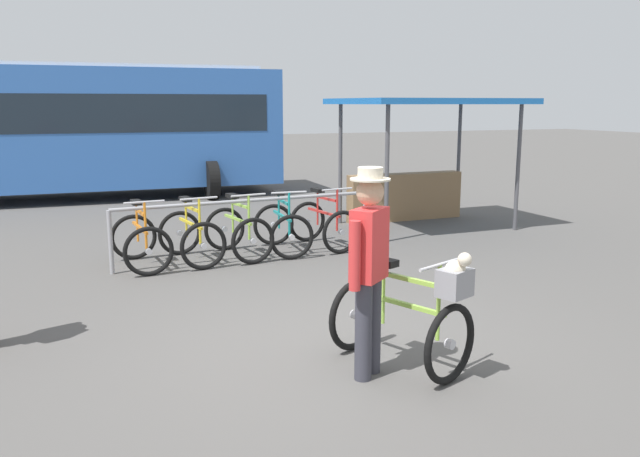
% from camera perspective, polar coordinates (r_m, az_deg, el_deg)
% --- Properties ---
extents(ground_plane, '(80.00, 80.00, 0.00)m').
position_cam_1_polar(ground_plane, '(6.04, 0.01, -10.50)').
color(ground_plane, '#514F4C').
extents(bike_rack_rail, '(3.90, 0.34, 0.88)m').
position_cam_1_polar(bike_rack_rail, '(9.29, -6.31, 1.45)').
color(bike_rack_rail, '#99999E').
rests_on(bike_rack_rail, ground).
extents(racked_bike_orange, '(0.74, 1.14, 0.97)m').
position_cam_1_polar(racked_bike_orange, '(9.12, -15.56, -1.09)').
color(racked_bike_orange, black).
rests_on(racked_bike_orange, ground).
extents(racked_bike_yellow, '(0.80, 1.16, 0.97)m').
position_cam_1_polar(racked_bike_yellow, '(9.28, -11.32, -0.70)').
color(racked_bike_yellow, black).
rests_on(racked_bike_yellow, ground).
extents(racked_bike_lime, '(0.82, 1.18, 0.97)m').
position_cam_1_polar(racked_bike_lime, '(9.48, -7.24, -0.33)').
color(racked_bike_lime, black).
rests_on(racked_bike_lime, ground).
extents(racked_bike_teal, '(0.73, 1.12, 0.97)m').
position_cam_1_polar(racked_bike_teal, '(9.73, -3.35, 0.03)').
color(racked_bike_teal, black).
rests_on(racked_bike_teal, ground).
extents(racked_bike_red, '(0.82, 1.20, 0.98)m').
position_cam_1_polar(racked_bike_red, '(10.02, 0.33, 0.37)').
color(racked_bike_red, black).
rests_on(racked_bike_red, ground).
extents(featured_bicycle, '(1.02, 1.26, 1.09)m').
position_cam_1_polar(featured_bicycle, '(5.47, 8.09, -7.52)').
color(featured_bicycle, black).
rests_on(featured_bicycle, ground).
extents(person_with_featured_bike, '(0.43, 0.38, 1.72)m').
position_cam_1_polar(person_with_featured_bike, '(5.19, 4.33, -3.15)').
color(person_with_featured_bike, '#383842').
rests_on(person_with_featured_bike, ground).
extents(bus_distant, '(10.09, 3.66, 3.08)m').
position_cam_1_polar(bus_distant, '(16.21, -22.01, 8.53)').
color(bus_distant, '#3366B7').
rests_on(bus_distant, ground).
extents(market_stall, '(3.11, 2.31, 2.30)m').
position_cam_1_polar(market_stall, '(12.09, 8.59, 6.99)').
color(market_stall, '#4C4C51').
rests_on(market_stall, ground).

